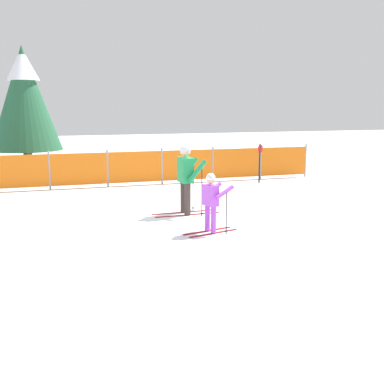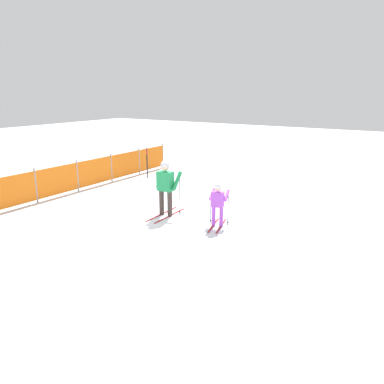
{
  "view_description": "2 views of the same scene",
  "coord_description": "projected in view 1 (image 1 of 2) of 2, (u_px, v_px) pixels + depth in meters",
  "views": [
    {
      "loc": [
        -3.06,
        -10.88,
        2.62
      ],
      "look_at": [
        -0.08,
        -1.21,
        0.75
      ],
      "focal_mm": 45.0,
      "sensor_mm": 36.0,
      "label": 1
    },
    {
      "loc": [
        -8.58,
        -6.56,
        3.67
      ],
      "look_at": [
        0.32,
        -0.86,
        0.8
      ],
      "focal_mm": 35.0,
      "sensor_mm": 36.0,
      "label": 2
    }
  ],
  "objects": [
    {
      "name": "ground_plane",
      "position": [
        181.0,
        214.0,
        11.58
      ],
      "size": [
        60.0,
        60.0,
        0.0
      ],
      "primitive_type": "plane",
      "color": "white"
    },
    {
      "name": "skier_adult",
      "position": [
        186.0,
        173.0,
        11.39
      ],
      "size": [
        1.6,
        0.72,
        1.69
      ],
      "rotation": [
        0.0,
        0.0,
        0.04
      ],
      "color": "maroon",
      "rests_on": "ground_plane"
    },
    {
      "name": "skier_child",
      "position": [
        211.0,
        198.0,
        9.77
      ],
      "size": [
        1.19,
        0.64,
        1.24
      ],
      "rotation": [
        0.0,
        0.0,
        0.27
      ],
      "color": "maroon",
      "rests_on": "ground_plane"
    },
    {
      "name": "safety_fence",
      "position": [
        162.0,
        166.0,
        15.81
      ],
      "size": [
        10.74,
        0.1,
        1.19
      ],
      "rotation": [
        0.0,
        0.0,
        0.0
      ],
      "color": "gray",
      "rests_on": "ground_plane"
    },
    {
      "name": "conifer_far",
      "position": [
        24.0,
        97.0,
        16.89
      ],
      "size": [
        2.48,
        2.48,
        4.61
      ],
      "color": "#4C3823",
      "rests_on": "ground_plane"
    },
    {
      "name": "trail_marker",
      "position": [
        260.0,
        159.0,
        15.95
      ],
      "size": [
        0.25,
        0.16,
        1.3
      ],
      "color": "black",
      "rests_on": "ground_plane"
    }
  ]
}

